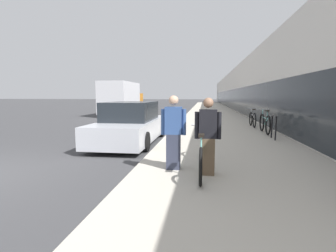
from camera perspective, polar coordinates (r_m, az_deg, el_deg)
sidewalk_slab at (r=25.57m, az=9.68°, el=2.95°), size 4.57×70.00×0.11m
storefront_facade at (r=34.48m, az=21.68°, el=7.24°), size 10.01×70.00×4.60m
tandem_bicycle at (r=5.62m, az=7.29°, el=-5.65°), size 0.52×2.81×0.86m
person_rider at (r=5.19m, az=8.64°, el=-2.26°), size 0.52×0.20×1.52m
person_bystander at (r=5.52m, az=1.20°, el=-1.42°), size 0.53×0.21×1.56m
bike_rack_hoop at (r=10.10m, az=22.04°, el=0.22°), size 0.05×0.60×0.84m
cruiser_bike_nearest at (r=11.61m, az=20.32°, el=0.57°), size 0.52×1.90×0.99m
cruiser_bike_middle at (r=13.74m, az=17.93°, el=1.44°), size 0.52×1.71×0.92m
parked_sedan_curbside at (r=9.40m, az=-7.99°, el=0.38°), size 1.86×4.79×1.45m
moving_truck at (r=22.49m, az=-9.95°, el=5.86°), size 2.21×6.44×2.75m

